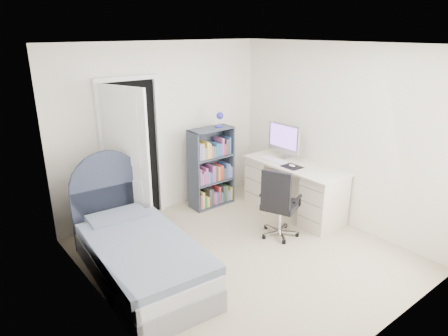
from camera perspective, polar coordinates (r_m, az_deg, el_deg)
room_shell at (r=4.55m, az=3.00°, el=1.32°), size 3.50×3.70×2.60m
door at (r=5.47m, az=-13.55°, el=1.53°), size 0.92×0.79×2.06m
bed at (r=4.66m, az=-12.12°, el=-11.78°), size 1.10×2.09×1.25m
nightstand at (r=5.67m, az=-16.63°, el=-5.56°), size 0.36×0.36×0.53m
floor_lamp at (r=5.71m, az=-15.66°, el=-3.23°), size 0.19×0.19×1.31m
bookcase at (r=6.20m, az=-1.70°, el=-0.40°), size 0.70×0.30×1.47m
desk at (r=6.06m, az=9.87°, el=-2.57°), size 0.64×1.60×1.31m
office_chair at (r=5.26m, az=7.83°, el=-4.66°), size 0.56×0.57×0.97m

